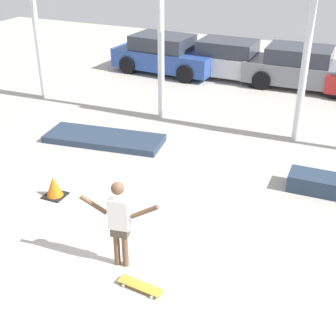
# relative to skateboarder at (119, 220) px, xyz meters

# --- Properties ---
(ground_plane) EXTENTS (36.00, 36.00, 0.00)m
(ground_plane) POSITION_rel_skateboarder_xyz_m (-0.29, 0.99, -0.98)
(ground_plane) COLOR #B2ADA3
(skateboarder) EXTENTS (1.42, 0.33, 1.73)m
(skateboarder) POSITION_rel_skateboarder_xyz_m (0.00, 0.00, 0.00)
(skateboarder) COLOR brown
(skateboarder) RESTS_ON ground_plane
(skateboard) EXTENTS (0.85, 0.30, 0.08)m
(skateboard) POSITION_rel_skateboarder_xyz_m (0.61, -0.43, -0.91)
(skateboard) COLOR gold
(skateboard) RESTS_ON ground_plane
(manual_pad) EXTENTS (3.47, 1.63, 0.18)m
(manual_pad) POSITION_rel_skateboarder_xyz_m (-3.09, 4.51, -0.89)
(manual_pad) COLOR #28384C
(manual_pad) RESTS_ON ground_plane
(parked_car_blue) EXTENTS (4.34, 2.22, 1.50)m
(parked_car_blue) POSITION_rel_skateboarder_xyz_m (-4.36, 11.49, -0.25)
(parked_car_blue) COLOR #284793
(parked_car_blue) RESTS_ON ground_plane
(parked_car_silver) EXTENTS (3.97, 1.89, 1.46)m
(parked_car_silver) POSITION_rel_skateboarder_xyz_m (-1.74, 11.87, -0.28)
(parked_car_silver) COLOR #B7BABF
(parked_car_silver) RESTS_ON ground_plane
(parked_car_grey) EXTENTS (4.22, 2.04, 1.49)m
(parked_car_grey) POSITION_rel_skateboarder_xyz_m (1.05, 11.83, -0.26)
(parked_car_grey) COLOR slate
(parked_car_grey) RESTS_ON ground_plane
(traffic_cone) EXTENTS (0.47, 0.47, 0.50)m
(traffic_cone) POSITION_rel_skateboarder_xyz_m (-2.56, 1.47, -0.74)
(traffic_cone) COLOR black
(traffic_cone) RESTS_ON ground_plane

